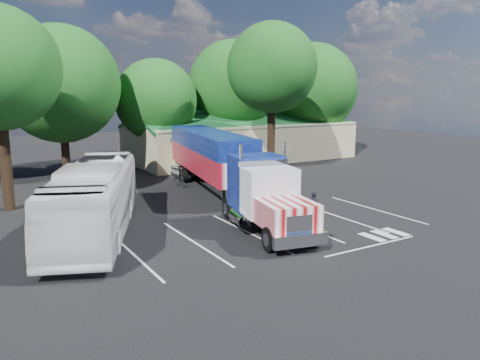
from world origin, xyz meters
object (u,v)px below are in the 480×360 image
woman (314,206)px  tour_bus (95,199)px  semi_truck (221,161)px  bicycle (180,182)px  silver_sedan (198,168)px

woman → tour_bus: (-11.50, 4.06, 1.02)m
semi_truck → woman: size_ratio=12.95×
woman → semi_truck: bearing=-8.0°
semi_truck → bicycle: semi_truck is taller
semi_truck → silver_sedan: bearing=86.1°
tour_bus → silver_sedan: size_ratio=2.94×
semi_truck → bicycle: 5.89m
semi_truck → silver_sedan: (2.40, 8.77, -1.90)m
silver_sedan → tour_bus: bearing=126.9°
bicycle → tour_bus: (-8.80, -9.05, 1.49)m
bicycle → silver_sedan: size_ratio=0.33×
bicycle → tour_bus: size_ratio=0.11×
semi_truck → silver_sedan: 9.29m
tour_bus → semi_truck: bearing=43.6°
woman → bicycle: 13.40m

